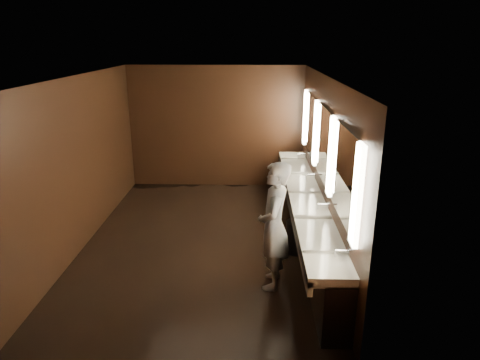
{
  "coord_description": "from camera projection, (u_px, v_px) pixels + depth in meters",
  "views": [
    {
      "loc": [
        0.84,
        -6.73,
        3.36
      ],
      "look_at": [
        0.64,
        0.0,
        1.12
      ],
      "focal_mm": 32.0,
      "sensor_mm": 36.0,
      "label": 1
    }
  ],
  "objects": [
    {
      "name": "wall_back",
      "position": [
        216.0,
        127.0,
        9.87
      ],
      "size": [
        4.0,
        0.02,
        2.8
      ],
      "primitive_type": "cube",
      "color": "black",
      "rests_on": "floor"
    },
    {
      "name": "person",
      "position": [
        274.0,
        226.0,
        5.87
      ],
      "size": [
        0.51,
        0.71,
        1.82
      ],
      "primitive_type": "imported",
      "rotation": [
        0.0,
        0.0,
        -1.68
      ],
      "color": "#8298C2",
      "rests_on": "floor"
    },
    {
      "name": "sink_counter",
      "position": [
        308.0,
        216.0,
        7.26
      ],
      "size": [
        0.55,
        5.4,
        1.01
      ],
      "color": "black",
      "rests_on": "floor"
    },
    {
      "name": "wall_right",
      "position": [
        323.0,
        165.0,
        6.97
      ],
      "size": [
        0.02,
        6.0,
        2.8
      ],
      "primitive_type": "cube",
      "color": "black",
      "rests_on": "floor"
    },
    {
      "name": "wall_left",
      "position": [
        81.0,
        163.0,
        7.08
      ],
      "size": [
        0.02,
        6.0,
        2.8
      ],
      "primitive_type": "cube",
      "color": "black",
      "rests_on": "floor"
    },
    {
      "name": "mirror_band",
      "position": [
        323.0,
        144.0,
        6.86
      ],
      "size": [
        0.06,
        5.03,
        1.15
      ],
      "color": "#FAEDC5",
      "rests_on": "wall_right"
    },
    {
      "name": "trash_bin",
      "position": [
        296.0,
        237.0,
        7.0
      ],
      "size": [
        0.39,
        0.39,
        0.54
      ],
      "primitive_type": "cylinder",
      "rotation": [
        0.0,
        0.0,
        -0.15
      ],
      "color": "black",
      "rests_on": "floor"
    },
    {
      "name": "ceiling",
      "position": [
        199.0,
        76.0,
        6.58
      ],
      "size": [
        4.0,
        6.0,
        0.02
      ],
      "primitive_type": "cube",
      "color": "#2D2D2B",
      "rests_on": "wall_back"
    },
    {
      "name": "wall_front",
      "position": [
        166.0,
        249.0,
        4.18
      ],
      "size": [
        4.0,
        0.02,
        2.8
      ],
      "primitive_type": "cube",
      "color": "black",
      "rests_on": "floor"
    },
    {
      "name": "floor",
      "position": [
        203.0,
        240.0,
        7.47
      ],
      "size": [
        6.0,
        6.0,
        0.0
      ],
      "primitive_type": "plane",
      "color": "black",
      "rests_on": "ground"
    }
  ]
}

